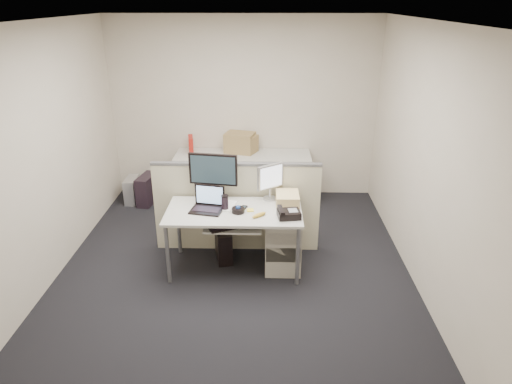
{
  "coord_description": "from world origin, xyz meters",
  "views": [
    {
      "loc": [
        0.36,
        -4.55,
        2.9
      ],
      "look_at": [
        0.24,
        0.15,
        0.89
      ],
      "focal_mm": 32.0,
      "sensor_mm": 36.0,
      "label": 1
    }
  ],
  "objects_px": {
    "desk": "(234,216)",
    "monitor_main": "(213,177)",
    "laptop": "(206,200)",
    "desk_phone": "(289,214)"
  },
  "relations": [
    {
      "from": "desk",
      "to": "monitor_main",
      "type": "bearing_deg",
      "value": 130.84
    },
    {
      "from": "laptop",
      "to": "desk_phone",
      "type": "xyz_separation_m",
      "value": [
        0.9,
        -0.14,
        -0.09
      ]
    },
    {
      "from": "desk",
      "to": "monitor_main",
      "type": "relative_size",
      "value": 2.68
    },
    {
      "from": "desk",
      "to": "monitor_main",
      "type": "distance_m",
      "value": 0.52
    },
    {
      "from": "desk",
      "to": "desk_phone",
      "type": "relative_size",
      "value": 6.33
    },
    {
      "from": "laptop",
      "to": "desk_phone",
      "type": "bearing_deg",
      "value": 2.33
    },
    {
      "from": "monitor_main",
      "to": "laptop",
      "type": "xyz_separation_m",
      "value": [
        -0.05,
        -0.31,
        -0.15
      ]
    },
    {
      "from": "monitor_main",
      "to": "laptop",
      "type": "distance_m",
      "value": 0.35
    },
    {
      "from": "laptop",
      "to": "desk_phone",
      "type": "distance_m",
      "value": 0.91
    },
    {
      "from": "desk",
      "to": "laptop",
      "type": "height_order",
      "value": "laptop"
    }
  ]
}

